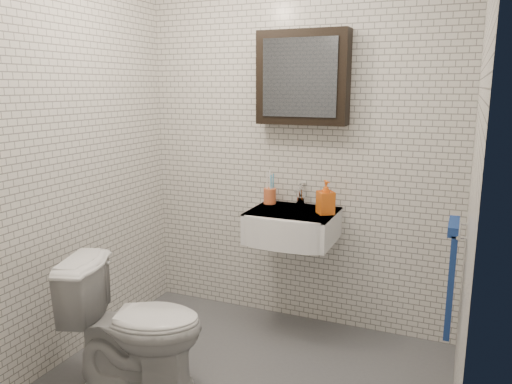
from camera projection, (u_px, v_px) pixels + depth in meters
room_shell at (234, 124)px, 2.45m from camera, size 2.22×2.02×2.51m
washbasin at (291, 226)px, 3.24m from camera, size 0.55×0.50×0.20m
faucet at (301, 196)px, 3.38m from camera, size 0.06×0.20×0.15m
mirror_cabinet at (303, 78)px, 3.22m from camera, size 0.60×0.15×0.60m
towel_rail at (452, 272)px, 2.52m from camera, size 0.09×0.30×0.58m
toothbrush_cup at (270, 195)px, 3.44m from camera, size 0.10×0.10×0.24m
soap_bottle at (326, 197)px, 3.16m from camera, size 0.14×0.14×0.22m
toilet at (136, 324)px, 2.73m from camera, size 0.82×0.61×0.74m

